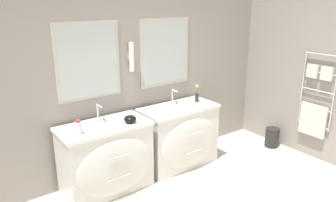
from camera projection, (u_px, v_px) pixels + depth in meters
wall_back at (133, 71)px, 4.13m from camera, size 5.91×0.14×2.60m
wall_right at (320, 67)px, 4.42m from camera, size 0.13×4.31×2.60m
vanity_left at (107, 158)px, 3.77m from camera, size 1.03×0.58×0.83m
vanity_right at (180, 136)px, 4.38m from camera, size 1.03×0.58×0.83m
faucet_left at (98, 113)px, 3.74m from camera, size 0.17×0.13×0.21m
faucet_right at (173, 97)px, 4.35m from camera, size 0.17×0.13×0.21m
toiletry_bottle at (78, 128)px, 3.40m from camera, size 0.08×0.08×0.15m
amenity_bowl at (130, 119)px, 3.73m from camera, size 0.14×0.14×0.09m
flower_vase at (197, 95)px, 4.47m from camera, size 0.05×0.05×0.24m
waste_bin at (272, 137)px, 5.01m from camera, size 0.21×0.21×0.29m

